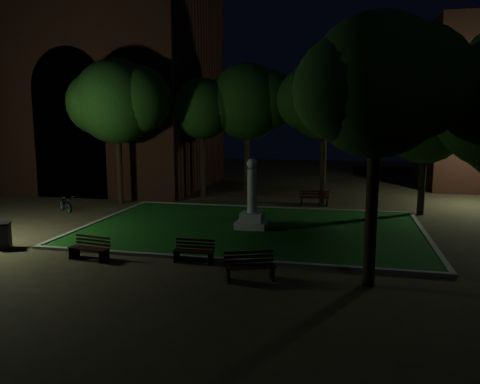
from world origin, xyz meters
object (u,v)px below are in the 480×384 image
object	(u,v)px
monument	(252,209)
bicycle	(66,204)
bench_near_left	(194,252)
bench_west_near	(90,249)
bench_near_right	(250,267)
bench_far_side	(314,198)
trash_bin	(3,236)

from	to	relation	value
monument	bicycle	bearing A→B (deg)	170.44
bench_near_left	bench_west_near	xyz separation A→B (m)	(-3.78, -0.52, 0.02)
bench_near_right	bicycle	xyz separation A→B (m)	(-12.00, 8.57, 0.04)
bench_near_left	bench_near_right	world-z (taller)	bench_near_right
monument	bench_near_right	bearing A→B (deg)	-79.45
monument	bench_west_near	bearing A→B (deg)	-129.26
monument	bench_west_near	world-z (taller)	monument
bench_near_right	bench_west_near	size ratio (longest dim) A/B	1.07
bench_far_side	trash_bin	xyz separation A→B (m)	(-11.30, -11.96, 0.09)
bench_near_right	bicycle	world-z (taller)	bicycle
bench_near_right	bench_far_side	bearing A→B (deg)	64.60
bench_west_near	trash_bin	world-z (taller)	trash_bin
bench_far_side	monument	bearing A→B (deg)	67.41
monument	bench_near_right	world-z (taller)	monument
bench_near_left	bench_near_right	size ratio (longest dim) A/B	0.86
monument	bench_near_left	world-z (taller)	monument
bench_near_right	monument	bearing A→B (deg)	80.08
bench_near_right	trash_bin	size ratio (longest dim) A/B	1.65
monument	bicycle	world-z (taller)	monument
monument	bench_west_near	size ratio (longest dim) A/B	2.03
monument	bench_near_right	xyz separation A→B (m)	(1.26, -6.76, -0.54)
monument	bench_far_side	bearing A→B (deg)	69.95
bench_near_right	bench_west_near	distance (m)	6.13
bench_west_near	trash_bin	distance (m)	4.11
bench_west_near	bicycle	distance (m)	9.72
monument	bench_west_near	xyz separation A→B (m)	(-4.81, -5.89, -0.57)
bench_near_right	bicycle	bearing A→B (deg)	124.00
bench_near_right	bench_far_side	distance (m)	13.42
trash_bin	bicycle	xyz separation A→B (m)	(-1.86, 7.15, -0.07)
bench_near_right	bench_far_side	world-z (taller)	bench_far_side
bench_near_left	bench_far_side	xyz separation A→B (m)	(3.45, 11.98, 0.06)
bench_near_left	bicycle	bearing A→B (deg)	142.81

